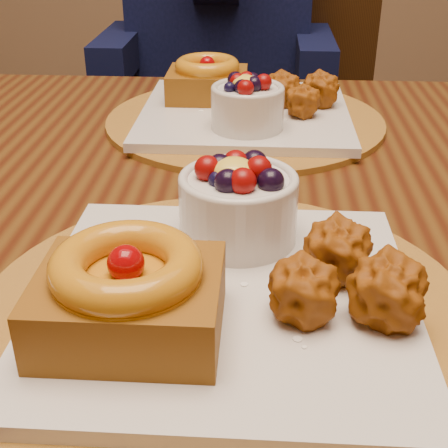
{
  "coord_description": "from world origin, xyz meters",
  "views": [
    {
      "loc": [
        0.09,
        -0.6,
        1.04
      ],
      "look_at": [
        0.06,
        -0.17,
        0.81
      ],
      "focal_mm": 50.0,
      "sensor_mm": 36.0,
      "label": 1
    }
  ],
  "objects": [
    {
      "name": "place_setting_near",
      "position": [
        0.06,
        -0.21,
        0.78
      ],
      "size": [
        0.38,
        0.38,
        0.09
      ],
      "color": "brown",
      "rests_on": "dining_table"
    },
    {
      "name": "chair_far",
      "position": [
        0.12,
        0.77,
        0.52
      ],
      "size": [
        0.46,
        0.46,
        0.93
      ],
      "rotation": [
        0.0,
        0.0,
        -0.02
      ],
      "color": "black",
      "rests_on": "ground"
    },
    {
      "name": "dining_table",
      "position": [
        0.06,
        0.0,
        0.68
      ],
      "size": [
        1.6,
        0.9,
        0.76
      ],
      "color": "#38170A",
      "rests_on": "ground"
    },
    {
      "name": "place_setting_far",
      "position": [
        0.06,
        0.22,
        0.78
      ],
      "size": [
        0.38,
        0.38,
        0.09
      ],
      "color": "brown",
      "rests_on": "dining_table"
    }
  ]
}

